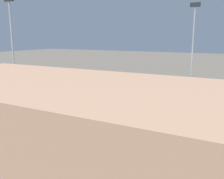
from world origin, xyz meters
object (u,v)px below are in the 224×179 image
train_on_track_5 (82,95)px  light_mast_0 (193,35)px  train_on_track_2 (219,93)px  train_on_track_1 (177,88)px  train_on_track_4 (68,88)px  train_on_track_0 (134,80)px  light_mast_1 (11,34)px  maintenance_shed (56,133)px  train_on_track_3 (158,93)px

train_on_track_5 → light_mast_0: (-19.27, -28.65, 14.24)m
train_on_track_2 → train_on_track_5: (28.92, 15.00, -0.60)m
train_on_track_1 → train_on_track_4: (25.90, 15.00, 0.03)m
train_on_track_2 → train_on_track_0: size_ratio=0.39×
train_on_track_5 → light_mast_1: light_mast_1 is taller
train_on_track_0 → maintenance_shed: size_ratio=3.21×
maintenance_shed → train_on_track_2: bearing=-104.7°
train_on_track_3 → maintenance_shed: bearing=92.6°
light_mast_0 → light_mast_1: bearing=38.9°
train_on_track_4 → train_on_track_1: bearing=-149.9°
train_on_track_1 → train_on_track_3: bearing=78.6°
train_on_track_4 → maintenance_shed: maintenance_shed is taller
light_mast_0 → light_mast_1: 50.13m
train_on_track_2 → train_on_track_1: (11.28, -5.00, -0.63)m
train_on_track_0 → light_mast_0: size_ratio=4.74×
train_on_track_2 → train_on_track_3: size_ratio=4.72×
train_on_track_3 → train_on_track_0: bearing=-48.4°
train_on_track_2 → train_on_track_0: train_on_track_2 is taller
train_on_track_2 → maintenance_shed: maintenance_shed is taller
train_on_track_5 → light_mast_0: 37.35m
train_on_track_1 → light_mast_1: size_ratio=1.84×
train_on_track_3 → light_mast_0: bearing=-101.0°
light_mast_1 → maintenance_shed: size_ratio=0.69×
train_on_track_1 → train_on_track_4: size_ratio=0.66×
train_on_track_1 → maintenance_shed: 49.19m
train_on_track_3 → maintenance_shed: maintenance_shed is taller
train_on_track_4 → train_on_track_5: same height
light_mast_0 → train_on_track_0: bearing=12.1°
train_on_track_0 → train_on_track_4: bearing=62.1°
train_on_track_1 → light_mast_0: 16.77m
train_on_track_5 → light_mast_0: bearing=-123.9°
light_mast_0 → maintenance_shed: size_ratio=0.68×
train_on_track_0 → light_mast_0: 22.45m
train_on_track_3 → light_mast_1: (35.38, 12.83, 14.32)m
light_mast_1 → train_on_track_2: bearing=-159.9°
train_on_track_5 → train_on_track_4: bearing=-31.2°
train_on_track_2 → light_mast_1: (48.66, 17.83, 13.85)m
train_on_track_1 → train_on_track_5: size_ratio=0.39×
train_on_track_4 → light_mast_0: (-27.53, -23.65, 14.24)m
train_on_track_0 → train_on_track_3: (-13.32, 15.00, 0.15)m
train_on_track_3 → train_on_track_1: (-2.01, -10.00, -0.16)m
train_on_track_1 → train_on_track_2: bearing=156.1°
train_on_track_4 → maintenance_shed: 42.80m
train_on_track_4 → train_on_track_5: 9.65m
train_on_track_0 → train_on_track_5: size_ratio=1.00×
train_on_track_3 → train_on_track_4: (23.89, 5.00, -0.14)m
light_mast_1 → train_on_track_3: bearing=-160.1°
train_on_track_0 → train_on_track_1: bearing=161.9°
train_on_track_3 → maintenance_shed: (-1.77, 39.05, 3.56)m
train_on_track_0 → light_mast_1: bearing=51.6°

